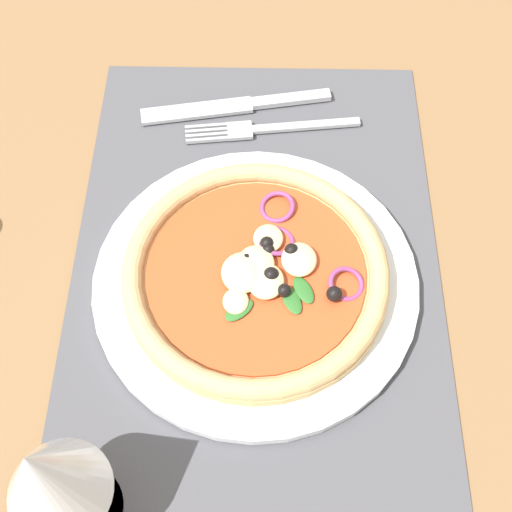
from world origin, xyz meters
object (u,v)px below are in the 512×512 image
fork (263,129)px  wine_glass (45,477)px  plate (257,282)px  knife (234,106)px  pizza (258,273)px

fork → wine_glass: wine_glass is taller
plate → knife: (21.04, 2.74, -0.25)cm
knife → fork: bearing=124.5°
knife → wine_glass: size_ratio=1.34×
pizza → knife: 21.28cm
pizza → fork: pizza is taller
fork → knife: knife is taller
plate → fork: bearing=-0.9°
fork → wine_glass: bearing=63.7°
pizza → plate: bearing=110.0°
plate → knife: bearing=7.4°
plate → wine_glass: wine_glass is taller
fork → knife: size_ratio=0.90×
pizza → knife: bearing=7.6°
knife → wine_glass: 42.70cm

